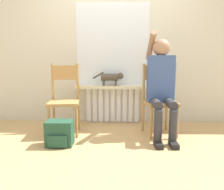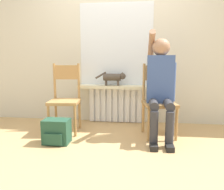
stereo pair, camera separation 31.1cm
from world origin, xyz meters
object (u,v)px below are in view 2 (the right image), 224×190
Objects in this scene: cat at (114,77)px; backpack at (57,132)px; chair_left at (65,98)px; person at (161,83)px; chair_right at (159,100)px.

cat is 1.27m from backpack.
cat is at bearing 30.30° from chair_left.
person is at bearing 16.20° from backpack.
chair_left is 1.30m from chair_right.
cat reaches higher than backpack.
chair_left is at bearing 169.27° from chair_right.
backpack is (-1.27, -0.37, -0.58)m from person.
person reaches higher than chair_right.
chair_left is 0.69× the size of person.
cat is (-0.66, 0.47, 0.26)m from chair_right.
chair_right is 0.26m from person.
backpack is (-1.26, -0.47, -0.34)m from chair_right.
chair_left reaches higher than backpack.
chair_right is 2.00× the size of cat.
chair_left is 3.09× the size of backpack.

